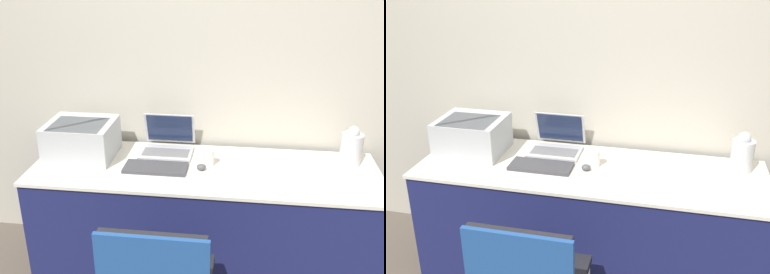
{
  "view_description": "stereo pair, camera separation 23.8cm",
  "coord_description": "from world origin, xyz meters",
  "views": [
    {
      "loc": [
        0.23,
        -2.06,
        1.95
      ],
      "look_at": [
        -0.08,
        0.35,
        0.94
      ],
      "focal_mm": 42.0,
      "sensor_mm": 36.0,
      "label": 1
    },
    {
      "loc": [
        0.46,
        -2.01,
        1.95
      ],
      "look_at": [
        -0.08,
        0.35,
        0.94
      ],
      "focal_mm": 42.0,
      "sensor_mm": 36.0,
      "label": 2
    }
  ],
  "objects": [
    {
      "name": "wall_back",
      "position": [
        0.0,
        0.72,
        1.3
      ],
      "size": [
        8.0,
        0.05,
        2.6
      ],
      "color": "#B7B2A3",
      "rests_on": "ground_plane"
    },
    {
      "name": "table",
      "position": [
        0.0,
        0.32,
        0.38
      ],
      "size": [
        2.05,
        0.66,
        0.76
      ],
      "color": "#191E51",
      "rests_on": "ground_plane"
    },
    {
      "name": "printer",
      "position": [
        -0.77,
        0.39,
        0.88
      ],
      "size": [
        0.4,
        0.35,
        0.22
      ],
      "color": "#B2B7BC",
      "rests_on": "table"
    },
    {
      "name": "laptop_left",
      "position": [
        -0.26,
        0.53,
        0.81
      ],
      "size": [
        0.33,
        0.29,
        0.23
      ],
      "color": "#B7B7BC",
      "rests_on": "table"
    },
    {
      "name": "external_keyboard",
      "position": [
        -0.28,
        0.26,
        0.77
      ],
      "size": [
        0.37,
        0.16,
        0.02
      ],
      "color": "#3D3D42",
      "rests_on": "table"
    },
    {
      "name": "coffee_cup",
      "position": [
        0.02,
        0.36,
        0.81
      ],
      "size": [
        0.07,
        0.07,
        0.1
      ],
      "color": "white",
      "rests_on": "table"
    },
    {
      "name": "mouse",
      "position": [
        -0.01,
        0.29,
        0.78
      ],
      "size": [
        0.06,
        0.05,
        0.04
      ],
      "color": "#4C4C51",
      "rests_on": "table"
    },
    {
      "name": "metal_pitcher",
      "position": [
        0.87,
        0.5,
        0.86
      ],
      "size": [
        0.13,
        0.13,
        0.24
      ],
      "color": "silver",
      "rests_on": "table"
    }
  ]
}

